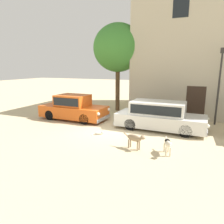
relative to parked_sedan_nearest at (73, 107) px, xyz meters
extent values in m
plane|color=#CCB78E|center=(2.98, -1.09, -0.75)|extent=(80.00, 80.00, 0.00)
cube|color=#D15619|center=(0.01, 0.00, -0.25)|extent=(4.18, 1.78, 0.71)
cube|color=#D15619|center=(-0.03, 0.00, 0.45)|extent=(1.93, 1.52, 0.68)
cube|color=black|center=(-0.03, 0.00, 0.46)|extent=(1.78, 1.54, 0.48)
cube|color=#999BA0|center=(2.07, -0.02, -0.49)|extent=(0.14, 1.70, 0.20)
cube|color=#999BA0|center=(-2.05, 0.02, -0.49)|extent=(0.14, 1.70, 0.20)
sphere|color=silver|center=(2.11, 0.67, -0.09)|extent=(0.20, 0.20, 0.20)
sphere|color=silver|center=(2.10, -0.71, -0.09)|extent=(0.20, 0.20, 0.20)
cube|color=red|center=(-2.04, 0.77, -0.07)|extent=(0.04, 0.18, 0.18)
cube|color=red|center=(-2.06, -0.73, -0.07)|extent=(0.04, 0.18, 0.18)
cylinder|color=black|center=(1.27, 0.76, -0.45)|extent=(0.62, 0.21, 0.62)
cylinder|color=black|center=(1.25, -0.78, -0.45)|extent=(0.62, 0.21, 0.62)
cylinder|color=black|center=(-1.23, 0.78, -0.45)|extent=(0.62, 0.21, 0.62)
cylinder|color=black|center=(-1.25, -0.76, -0.45)|extent=(0.62, 0.21, 0.62)
cube|color=silver|center=(5.39, 0.00, -0.28)|extent=(4.58, 1.92, 0.66)
cube|color=silver|center=(5.26, 0.00, 0.39)|extent=(2.76, 1.63, 0.67)
cube|color=black|center=(5.26, 0.00, 0.40)|extent=(2.54, 1.64, 0.47)
cube|color=#999BA0|center=(7.65, -0.05, -0.49)|extent=(0.16, 1.79, 0.20)
cube|color=#999BA0|center=(3.14, 0.05, -0.49)|extent=(0.16, 1.79, 0.20)
sphere|color=silver|center=(7.69, 0.68, -0.13)|extent=(0.20, 0.20, 0.20)
sphere|color=silver|center=(7.66, -0.78, -0.13)|extent=(0.20, 0.20, 0.20)
cube|color=red|center=(3.16, 0.84, -0.11)|extent=(0.04, 0.18, 0.18)
cube|color=red|center=(3.12, -0.74, -0.11)|extent=(0.04, 0.18, 0.18)
cylinder|color=black|center=(6.78, 0.78, -0.45)|extent=(0.62, 0.21, 0.61)
cylinder|color=black|center=(6.74, -0.84, -0.45)|extent=(0.62, 0.21, 0.61)
cylinder|color=black|center=(4.05, 0.84, -0.45)|extent=(0.62, 0.21, 0.61)
cylinder|color=black|center=(4.01, -0.78, -0.45)|extent=(0.62, 0.21, 0.61)
cube|color=#38281E|center=(7.02, 2.72, 0.30)|extent=(1.10, 0.02, 2.10)
cube|color=black|center=(5.80, 2.72, 5.84)|extent=(0.90, 0.02, 1.10)
cylinder|color=beige|center=(6.38, -3.31, -0.57)|extent=(0.06, 0.06, 0.36)
cylinder|color=beige|center=(6.23, -3.36, -0.57)|extent=(0.06, 0.06, 0.36)
cylinder|color=beige|center=(6.26, -2.91, -0.57)|extent=(0.06, 0.06, 0.36)
cylinder|color=beige|center=(6.11, -2.96, -0.57)|extent=(0.06, 0.06, 0.36)
ellipsoid|color=beige|center=(6.25, -3.14, -0.31)|extent=(0.39, 0.67, 0.24)
ellipsoid|color=black|center=(6.23, -3.09, -0.24)|extent=(0.29, 0.39, 0.13)
sphere|color=beige|center=(6.36, -3.50, -0.21)|extent=(0.18, 0.18, 0.18)
cone|color=beige|center=(6.38, -3.59, -0.22)|extent=(0.12, 0.12, 0.10)
cone|color=beige|center=(6.41, -3.49, -0.13)|extent=(0.08, 0.08, 0.08)
cone|color=beige|center=(6.30, -3.52, -0.13)|extent=(0.08, 0.08, 0.08)
cylinder|color=beige|center=(6.13, -2.76, -0.26)|extent=(0.11, 0.23, 0.12)
cylinder|color=#997F60|center=(5.16, -3.15, -0.57)|extent=(0.06, 0.06, 0.37)
cylinder|color=#997F60|center=(5.12, -3.28, -0.57)|extent=(0.06, 0.06, 0.37)
cylinder|color=#997F60|center=(4.76, -3.03, -0.57)|extent=(0.06, 0.06, 0.37)
cylinder|color=#997F60|center=(4.72, -3.16, -0.57)|extent=(0.06, 0.06, 0.37)
ellipsoid|color=#997F60|center=(4.94, -3.15, -0.29)|extent=(0.67, 0.36, 0.27)
sphere|color=#997F60|center=(5.31, -3.26, -0.18)|extent=(0.18, 0.18, 0.18)
cone|color=#997F60|center=(5.40, -3.29, -0.19)|extent=(0.12, 0.12, 0.10)
cone|color=#997F60|center=(5.32, -3.21, -0.10)|extent=(0.08, 0.08, 0.08)
cone|color=#997F60|center=(5.29, -3.31, -0.10)|extent=(0.08, 0.08, 0.08)
cylinder|color=#997F60|center=(4.55, -3.04, -0.22)|extent=(0.22, 0.11, 0.16)
ellipsoid|color=beige|center=(2.79, -2.11, -0.68)|extent=(0.36, 0.30, 0.14)
sphere|color=beige|center=(2.96, -2.00, -0.66)|extent=(0.11, 0.11, 0.11)
cone|color=beige|center=(2.95, -1.97, -0.62)|extent=(0.05, 0.05, 0.04)
cone|color=beige|center=(2.98, -2.02, -0.62)|extent=(0.05, 0.05, 0.04)
cylinder|color=beige|center=(2.55, -2.25, -0.73)|extent=(0.07, 0.22, 0.04)
cylinder|color=#2D2B28|center=(8.15, 2.11, 1.22)|extent=(0.10, 0.10, 3.96)
cube|color=#2D2B28|center=(8.15, 2.11, 3.34)|extent=(0.22, 0.22, 0.28)
sphere|color=silver|center=(8.15, 2.11, 3.34)|extent=(0.18, 0.18, 0.18)
cylinder|color=brown|center=(1.56, 3.57, 0.86)|extent=(0.31, 0.31, 3.23)
ellipsoid|color=#3D8433|center=(1.56, 3.57, 3.81)|extent=(3.58, 3.22, 3.40)
camera|label=1|loc=(7.16, -10.61, 2.49)|focal=32.79mm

